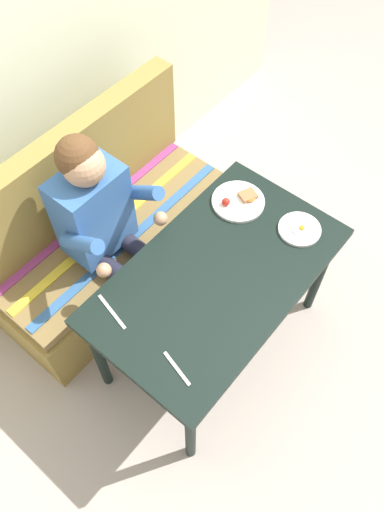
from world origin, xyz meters
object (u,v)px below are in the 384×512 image
person (104,221)px  plate_breakfast (239,201)px  table (217,282)px  fork (177,368)px  couch (109,236)px  knife (112,312)px  plate_eggs (300,229)px

person → plate_breakfast: bearing=-39.3°
table → fork: size_ratio=7.06×
plate_breakfast → couch: bearing=123.0°
couch → person: bearing=-125.8°
knife → person: bearing=61.3°
table → plate_eggs: plate_eggs is taller
plate_eggs → fork: bearing=-179.9°
plate_breakfast → plate_eggs: bearing=-81.8°
plate_breakfast → fork: plate_breakfast is taller
table → plate_breakfast: plate_breakfast is taller
fork → knife: bearing=101.4°
plate_breakfast → plate_eggs: 0.32m
person → fork: 0.81m
knife → couch: bearing=62.9°
table → plate_breakfast: size_ratio=4.62×
couch → plate_breakfast: couch is taller
person → plate_eggs: size_ratio=6.00×
couch → plate_breakfast: size_ratio=5.55×
knife → fork: bearing=-80.0°
couch → plate_breakfast: bearing=-57.0°
couch → fork: bearing=-116.5°
person → plate_eggs: person is taller
plate_breakfast → knife: (-0.83, 0.05, -0.01)m
table → fork: bearing=-161.6°
plate_breakfast → plate_eggs: size_ratio=1.28×
table → plate_breakfast: bearing=24.0°
person → plate_breakfast: (0.51, -0.42, 0.00)m
person → plate_breakfast: size_ratio=4.67×
plate_eggs → fork: size_ratio=1.19×
couch → plate_breakfast: (0.39, -0.59, 0.41)m
plate_breakfast → knife: size_ratio=1.30×
plate_breakfast → plate_eggs: (0.05, -0.32, -0.00)m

